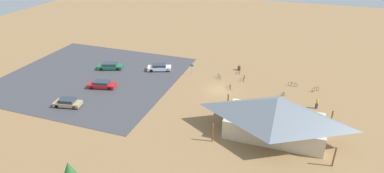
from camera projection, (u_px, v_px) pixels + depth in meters
ground at (219, 90)px, 55.63m from camera, size 160.00×160.00×0.00m
parking_lot_asphalt at (92, 77)px, 60.56m from camera, size 32.05×30.04×0.05m
bike_pavilion at (275, 115)px, 42.33m from camera, size 15.23×8.98×5.61m
trash_bin at (239, 68)px, 63.16m from camera, size 0.60×0.60×0.90m
lot_sign at (192, 68)px, 60.90m from camera, size 0.56×0.08×2.20m
bicycle_white_lone_west at (240, 72)px, 61.80m from camera, size 0.48×1.69×0.87m
bicycle_green_yard_front at (293, 84)px, 56.85m from camera, size 1.64×0.48×0.78m
bicycle_yellow_trailside at (244, 79)px, 58.90m from camera, size 0.48×1.74×0.88m
bicycle_orange_mid_cluster at (315, 89)px, 54.99m from camera, size 1.27×1.31×0.83m
bicycle_red_near_porch at (230, 87)px, 56.00m from camera, size 0.62×1.62×0.80m
bicycle_silver_edge_north at (219, 76)px, 59.79m from camera, size 0.99×1.54×0.86m
bicycle_blue_back_row at (283, 95)px, 53.28m from camera, size 0.68×1.55×0.79m
car_white_by_curb at (159, 67)px, 62.81m from camera, size 4.98×3.39×1.34m
car_red_near_entry at (102, 84)px, 56.03m from camera, size 5.02×2.95×1.29m
car_green_inner_stall at (110, 66)px, 63.46m from camera, size 5.13×3.40×1.30m
car_tan_mid_lot at (68, 103)px, 50.17m from camera, size 4.50×2.64×1.35m
visitor_near_lot at (317, 103)px, 49.57m from camera, size 0.40×0.38×1.78m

